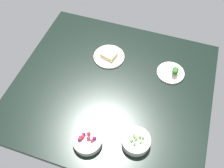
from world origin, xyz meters
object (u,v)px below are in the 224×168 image
at_px(bowl_berries, 87,140).
at_px(plate_broccoli, 171,72).
at_px(plate_sandwich, 109,56).
at_px(bowl_peas, 136,141).

distance_m(bowl_berries, plate_broccoli, 0.67).
bearing_deg(plate_broccoli, plate_sandwich, 179.13).
xyz_separation_m(plate_sandwich, plate_broccoli, (0.41, -0.01, 0.00)).
bearing_deg(bowl_peas, plate_broccoli, 79.85).
bearing_deg(bowl_berries, plate_broccoli, 60.47).
distance_m(plate_sandwich, bowl_berries, 0.60).
xyz_separation_m(plate_sandwich, bowl_peas, (0.32, -0.52, 0.02)).
relative_size(plate_sandwich, bowl_berries, 1.30).
relative_size(plate_sandwich, bowl_peas, 1.33).
height_order(plate_broccoli, bowl_peas, plate_broccoli).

